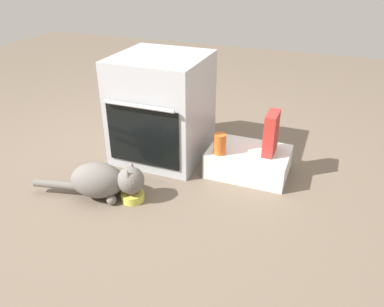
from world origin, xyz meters
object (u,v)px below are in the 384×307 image
at_px(pantry_cabinet, 248,161).
at_px(cat, 104,180).
at_px(oven, 162,108).
at_px(sauce_jar, 220,144).
at_px(food_bowl, 133,196).
at_px(cereal_box, 271,133).

relative_size(pantry_cabinet, cat, 0.76).
bearing_deg(cat, oven, 68.45).
height_order(pantry_cabinet, sauce_jar, sauce_jar).
relative_size(oven, cat, 1.06).
bearing_deg(sauce_jar, pantry_cabinet, 34.59).
bearing_deg(food_bowl, cereal_box, 39.68).
height_order(pantry_cabinet, food_bowl, pantry_cabinet).
bearing_deg(pantry_cabinet, oven, 176.71).
height_order(pantry_cabinet, cat, cat).
height_order(oven, cereal_box, oven).
relative_size(pantry_cabinet, food_bowl, 3.74).
distance_m(cat, sauce_jar, 0.76).
bearing_deg(pantry_cabinet, cat, -140.45).
bearing_deg(cat, cereal_box, 21.91).
distance_m(cat, cereal_box, 1.09).
bearing_deg(sauce_jar, oven, 162.11).
bearing_deg(oven, cat, -97.77).
relative_size(food_bowl, sauce_jar, 1.01).
relative_size(oven, pantry_cabinet, 1.39).
bearing_deg(cereal_box, oven, 178.17).
bearing_deg(food_bowl, oven, 97.21).
bearing_deg(pantry_cabinet, cereal_box, 5.57).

